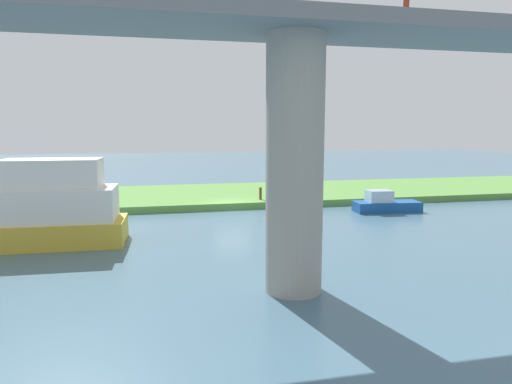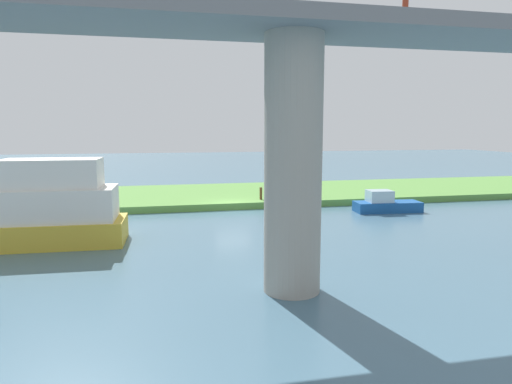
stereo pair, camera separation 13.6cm
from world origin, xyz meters
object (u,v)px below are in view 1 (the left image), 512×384
at_px(bridge_pylon, 295,167).
at_px(riverboat_paddlewheel, 385,204).
at_px(mooring_post, 260,193).
at_px(motorboat_red, 75,220).
at_px(person_on_bank, 299,187).
at_px(skiff_small, 35,211).

xyz_separation_m(bridge_pylon, riverboat_paddlewheel, (-11.07, -13.66, -3.97)).
relative_size(mooring_post, riverboat_paddlewheel, 0.19).
xyz_separation_m(riverboat_paddlewheel, motorboat_red, (20.56, 0.77, -0.08)).
distance_m(mooring_post, motorboat_red, 13.50).
relative_size(mooring_post, motorboat_red, 0.22).
bearing_deg(mooring_post, riverboat_paddlewheel, 152.00).
bearing_deg(motorboat_red, bridge_pylon, 126.36).
bearing_deg(riverboat_paddlewheel, mooring_post, -28.00).
height_order(mooring_post, motorboat_red, mooring_post).
bearing_deg(person_on_bank, motorboat_red, 21.27).
bearing_deg(bridge_pylon, motorboat_red, -53.64).
bearing_deg(mooring_post, motorboat_red, 22.01).
relative_size(skiff_small, riverboat_paddlewheel, 1.99).
xyz_separation_m(bridge_pylon, motorboat_red, (9.49, -12.89, -4.05)).
bearing_deg(bridge_pylon, mooring_post, -99.53).
distance_m(bridge_pylon, riverboat_paddlewheel, 18.03).
bearing_deg(bridge_pylon, skiff_small, -39.95).
bearing_deg(motorboat_red, mooring_post, -157.99).
bearing_deg(skiff_small, bridge_pylon, 140.05).
bearing_deg(person_on_bank, skiff_small, 30.61).
xyz_separation_m(person_on_bank, skiff_small, (17.13, 10.13, 0.57)).
bearing_deg(motorboat_red, skiff_small, 72.95).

